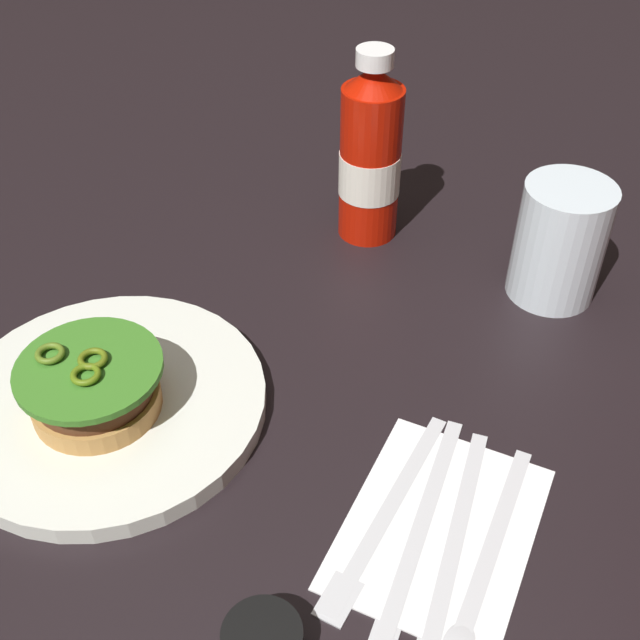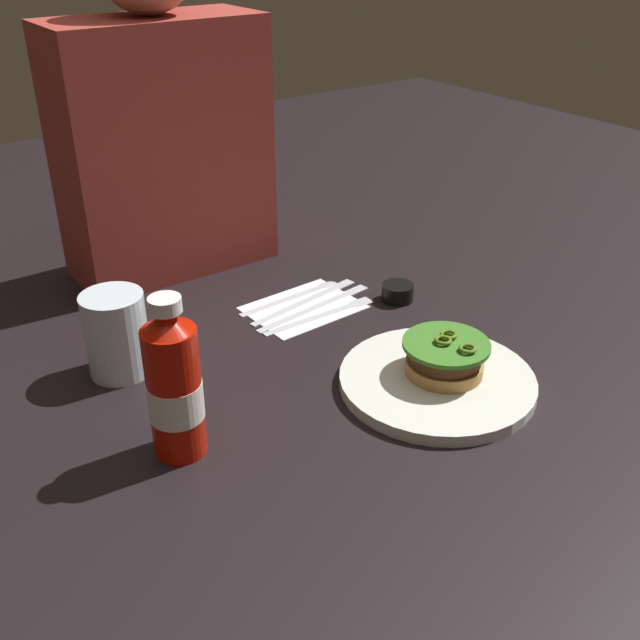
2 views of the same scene
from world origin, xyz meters
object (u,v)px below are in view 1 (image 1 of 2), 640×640
burger_sandwich (93,386)px  spoon_utensil (481,578)px  napkin (440,527)px  dinner_plate (109,403)px  ketchup_bottle (370,158)px  water_glass (560,242)px  butter_knife (450,562)px  fork_utensil (379,525)px  steak_knife (413,549)px

burger_sandwich → spoon_utensil: 0.32m
burger_sandwich → napkin: 0.29m
dinner_plate → ketchup_bottle: size_ratio=1.29×
ketchup_bottle → water_glass: size_ratio=1.72×
ketchup_bottle → spoon_utensil: size_ratio=1.04×
burger_sandwich → butter_knife: 0.30m
dinner_plate → fork_utensil: 0.24m
burger_sandwich → fork_utensil: bearing=92.3°
steak_knife → butter_knife: size_ratio=1.04×
dinner_plate → napkin: 0.28m
water_glass → steak_knife: bearing=-0.9°
burger_sandwich → water_glass: 0.43m
steak_knife → spoon_utensil: (-0.00, 0.05, 0.00)m
water_glass → butter_knife: size_ratio=0.53×
water_glass → steak_knife: 0.34m
burger_sandwich → napkin: burger_sandwich is taller
water_glass → napkin: water_glass is taller
napkin → steak_knife: bearing=-18.9°
fork_utensil → spoon_utensil: bearing=84.9°
butter_knife → spoon_utensil: same height
burger_sandwich → ketchup_bottle: size_ratio=0.57×
butter_knife → fork_utensil: bearing=-95.5°
napkin → butter_knife: size_ratio=0.78×
napkin → water_glass: bearing=-179.2°
ketchup_bottle → fork_utensil: ketchup_bottle is taller
burger_sandwich → butter_knife: size_ratio=0.53×
water_glass → steak_knife: water_glass is taller
spoon_utensil → steak_knife: bearing=-90.0°
fork_utensil → spoon_utensil: (0.01, 0.08, 0.00)m
dinner_plate → steak_knife: dinner_plate is taller
dinner_plate → burger_sandwich: size_ratio=2.25×
butter_knife → spoon_utensil: 0.02m
steak_knife → water_glass: bearing=179.1°
napkin → fork_utensil: (0.02, -0.04, 0.00)m
burger_sandwich → water_glass: size_ratio=0.99×
butter_knife → steak_knife: bearing=-86.3°
dinner_plate → spoon_utensil: 0.32m
water_glass → burger_sandwich: bearing=-39.6°
ketchup_bottle → spoon_utensil: 0.43m
ketchup_bottle → steak_knife: ketchup_bottle is taller
burger_sandwich → ketchup_bottle: bearing=167.4°
steak_knife → ketchup_bottle: bearing=-150.4°
dinner_plate → butter_knife: 0.30m
spoon_utensil → burger_sandwich: bearing=-89.5°
water_glass → ketchup_bottle: bearing=-93.0°
dinner_plate → spoon_utensil: dinner_plate is taller
napkin → burger_sandwich: bearing=-83.8°
ketchup_bottle → butter_knife: 0.41m
water_glass → napkin: bearing=0.8°
napkin → fork_utensil: fork_utensil is taller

